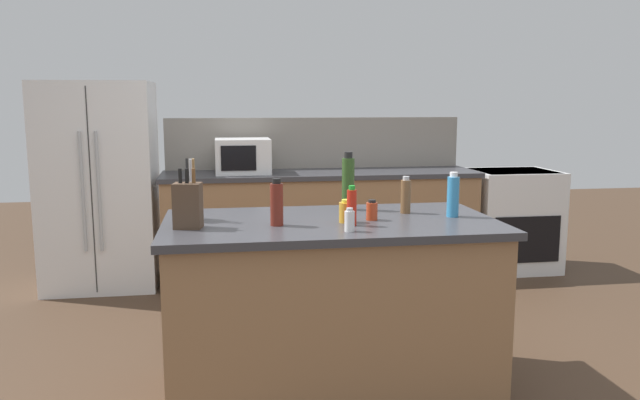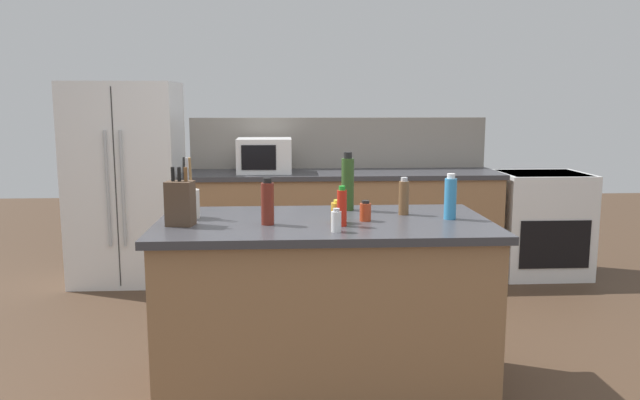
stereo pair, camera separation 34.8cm
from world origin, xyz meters
name	(u,v)px [view 2 (the right image)]	position (x,y,z in m)	size (l,w,h in m)	color
ground_plane	(324,391)	(0.00, 0.00, 0.00)	(14.00, 14.00, 0.00)	#473323
back_counter_run	(342,225)	(0.30, 2.20, 0.47)	(2.73, 0.66, 0.94)	#936B47
wall_backsplash	(339,143)	(0.30, 2.52, 1.17)	(2.69, 0.03, 0.46)	gray
kitchen_island	(324,307)	(0.00, 0.00, 0.47)	(1.71, 0.91, 0.94)	#936B47
refrigerator	(127,183)	(-1.56, 2.25, 0.85)	(0.90, 0.75, 1.71)	white
range_oven	(540,223)	(2.09, 2.20, 0.47)	(0.76, 0.65, 0.92)	white
microwave	(264,155)	(-0.37, 2.20, 1.09)	(0.46, 0.39, 0.29)	white
knife_block	(180,203)	(-0.72, -0.09, 1.05)	(0.15, 0.12, 0.29)	#4C3828
utensil_crock	(188,203)	(-0.71, 0.10, 1.02)	(0.12, 0.12, 0.32)	beige
vinegar_bottle	(268,203)	(-0.29, -0.10, 1.05)	(0.06, 0.06, 0.23)	maroon
hot_sauce_bottle	(342,207)	(0.08, -0.16, 1.03)	(0.05, 0.05, 0.20)	red
salt_shaker	(336,221)	(0.04, -0.29, 0.99)	(0.05, 0.05, 0.11)	silver
olive_oil_bottle	(348,183)	(0.15, 0.30, 1.09)	(0.07, 0.07, 0.33)	#2D4C1E
spice_jar_paprika	(365,212)	(0.21, -0.03, 0.99)	(0.06, 0.06, 0.11)	#B73D1E
dish_soap_bottle	(450,198)	(0.66, -0.01, 1.05)	(0.06, 0.06, 0.24)	#3384BC
honey_jar	(338,212)	(0.07, -0.07, 0.99)	(0.07, 0.07, 0.12)	gold
pepper_grinder	(404,197)	(0.44, 0.14, 1.04)	(0.06, 0.06, 0.20)	brown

